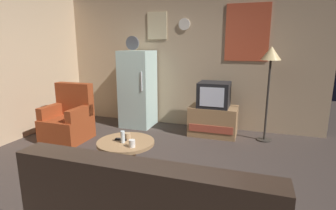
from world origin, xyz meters
The scene contains 12 objects.
ground_plane centered at (0.00, 0.00, 0.00)m, with size 12.00×12.00×0.00m, color #3D332D.
wall_with_art centered at (0.01, 2.45, 1.29)m, with size 5.20×0.12×2.56m.
fridge centered at (-0.87, 2.06, 0.75)m, with size 0.60×0.62×1.77m.
tv_stand centered at (0.66, 1.96, 0.26)m, with size 0.84×0.53×0.53m.
crt_tv centered at (0.66, 1.96, 0.75)m, with size 0.54×0.51×0.44m.
standing_lamp centered at (1.56, 1.95, 1.36)m, with size 0.32×0.32×1.59m.
coffee_table centered at (-0.14, 0.12, 0.22)m, with size 0.72×0.72×0.43m.
wine_glass centered at (-0.15, 0.06, 0.51)m, with size 0.05×0.05×0.15m, color silver.
mug_ceramic_white centered at (0.03, -0.04, 0.48)m, with size 0.08×0.08×0.09m, color silver.
mug_ceramic_tan centered at (-0.14, 0.17, 0.48)m, with size 0.08×0.08×0.09m, color tan.
remote_control centered at (-0.21, 0.13, 0.44)m, with size 0.15×0.04×0.02m, color black.
armchair centered at (-1.66, 0.93, 0.34)m, with size 0.68×0.68×0.96m.
Camera 1 is at (1.37, -2.70, 1.62)m, focal length 28.48 mm.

